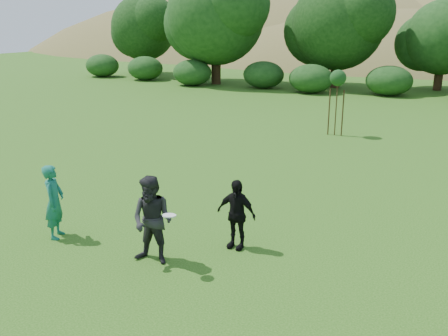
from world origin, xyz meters
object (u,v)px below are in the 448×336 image
object	(u,v)px
player_teal	(54,202)
player_grey	(153,220)
player_black	(236,214)
sapling	(338,80)

from	to	relation	value
player_teal	player_grey	size ratio (longest dim) A/B	0.93
player_black	player_teal	bearing A→B (deg)	-158.23
player_teal	sapling	size ratio (longest dim) A/B	0.61
player_teal	player_grey	bearing A→B (deg)	-115.32
player_grey	player_black	size ratio (longest dim) A/B	1.18
player_grey	sapling	distance (m)	13.67
player_black	sapling	xyz separation A→B (m)	(-1.06, 12.17, 1.63)
player_black	player_grey	bearing A→B (deg)	-128.25
player_teal	player_black	bearing A→B (deg)	-95.46
player_grey	sapling	size ratio (longest dim) A/B	0.65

